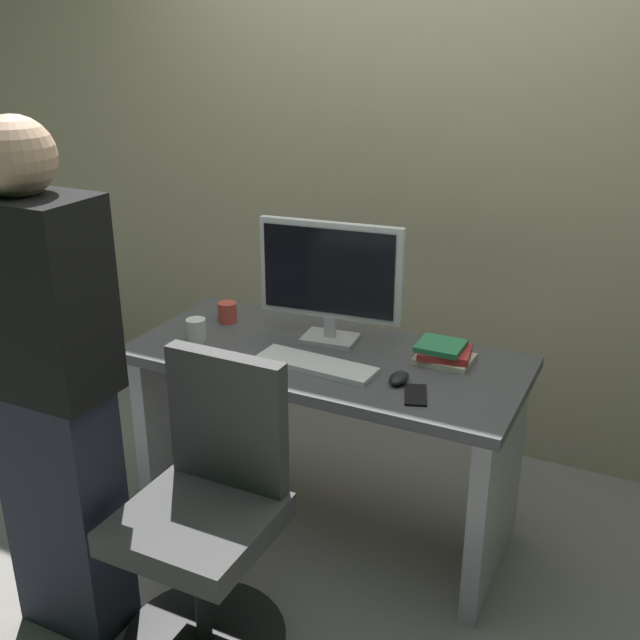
{
  "coord_description": "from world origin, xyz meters",
  "views": [
    {
      "loc": [
        1.08,
        -2.24,
        1.86
      ],
      "look_at": [
        0.0,
        -0.05,
        0.89
      ],
      "focal_mm": 42.37,
      "sensor_mm": 36.0,
      "label": 1
    }
  ],
  "objects_px": {
    "desk": "(326,410)",
    "office_chair": "(208,522)",
    "cup_by_monitor": "(227,312)",
    "monitor": "(330,276)",
    "cup_near_keyboard": "(196,330)",
    "book_stack": "(444,353)",
    "keyboard": "(316,365)",
    "cell_phone": "(416,395)",
    "mouse": "(399,378)",
    "person_at_desk": "(49,392)"
  },
  "relations": [
    {
      "from": "monitor",
      "to": "mouse",
      "type": "height_order",
      "value": "monitor"
    },
    {
      "from": "desk",
      "to": "book_stack",
      "type": "height_order",
      "value": "book_stack"
    },
    {
      "from": "office_chair",
      "to": "cup_near_keyboard",
      "type": "distance_m",
      "value": 0.78
    },
    {
      "from": "office_chair",
      "to": "cup_by_monitor",
      "type": "bearing_deg",
      "value": 117.78
    },
    {
      "from": "mouse",
      "to": "cup_by_monitor",
      "type": "relative_size",
      "value": 1.24
    },
    {
      "from": "cup_near_keyboard",
      "to": "cell_phone",
      "type": "xyz_separation_m",
      "value": [
        0.89,
        -0.06,
        -0.04
      ]
    },
    {
      "from": "book_stack",
      "to": "cell_phone",
      "type": "height_order",
      "value": "book_stack"
    },
    {
      "from": "keyboard",
      "to": "mouse",
      "type": "bearing_deg",
      "value": 5.62
    },
    {
      "from": "cup_by_monitor",
      "to": "desk",
      "type": "bearing_deg",
      "value": -12.84
    },
    {
      "from": "person_at_desk",
      "to": "book_stack",
      "type": "xyz_separation_m",
      "value": [
        0.92,
        0.93,
        -0.07
      ]
    },
    {
      "from": "desk",
      "to": "cup_near_keyboard",
      "type": "distance_m",
      "value": 0.57
    },
    {
      "from": "monitor",
      "to": "book_stack",
      "type": "bearing_deg",
      "value": 1.08
    },
    {
      "from": "mouse",
      "to": "book_stack",
      "type": "bearing_deg",
      "value": 70.72
    },
    {
      "from": "cup_by_monitor",
      "to": "monitor",
      "type": "bearing_deg",
      "value": 0.95
    },
    {
      "from": "keyboard",
      "to": "cell_phone",
      "type": "xyz_separation_m",
      "value": [
        0.38,
        -0.05,
        -0.01
      ]
    },
    {
      "from": "monitor",
      "to": "cup_near_keyboard",
      "type": "bearing_deg",
      "value": -153.12
    },
    {
      "from": "cell_phone",
      "to": "mouse",
      "type": "bearing_deg",
      "value": 121.27
    },
    {
      "from": "cup_by_monitor",
      "to": "book_stack",
      "type": "relative_size",
      "value": 0.41
    },
    {
      "from": "keyboard",
      "to": "cup_by_monitor",
      "type": "height_order",
      "value": "cup_by_monitor"
    },
    {
      "from": "monitor",
      "to": "mouse",
      "type": "bearing_deg",
      "value": -31.68
    },
    {
      "from": "cup_by_monitor",
      "to": "mouse",
      "type": "bearing_deg",
      "value": -14.87
    },
    {
      "from": "office_chair",
      "to": "desk",
      "type": "bearing_deg",
      "value": 83.15
    },
    {
      "from": "person_at_desk",
      "to": "monitor",
      "type": "distance_m",
      "value": 1.05
    },
    {
      "from": "keyboard",
      "to": "cell_phone",
      "type": "bearing_deg",
      "value": -4.89
    },
    {
      "from": "cup_near_keyboard",
      "to": "cup_by_monitor",
      "type": "distance_m",
      "value": 0.22
    },
    {
      "from": "monitor",
      "to": "cell_phone",
      "type": "xyz_separation_m",
      "value": [
        0.44,
        -0.29,
        -0.25
      ]
    },
    {
      "from": "person_at_desk",
      "to": "monitor",
      "type": "xyz_separation_m",
      "value": [
        0.48,
        0.92,
        0.16
      ]
    },
    {
      "from": "monitor",
      "to": "cup_by_monitor",
      "type": "bearing_deg",
      "value": -179.05
    },
    {
      "from": "desk",
      "to": "office_chair",
      "type": "relative_size",
      "value": 1.52
    },
    {
      "from": "desk",
      "to": "office_chair",
      "type": "bearing_deg",
      "value": -96.85
    },
    {
      "from": "office_chair",
      "to": "cup_by_monitor",
      "type": "xyz_separation_m",
      "value": [
        -0.41,
        0.78,
        0.35
      ]
    },
    {
      "from": "book_stack",
      "to": "keyboard",
      "type": "bearing_deg",
      "value": -147.32
    },
    {
      "from": "office_chair",
      "to": "keyboard",
      "type": "xyz_separation_m",
      "value": [
        0.1,
        0.55,
        0.32
      ]
    },
    {
      "from": "office_chair",
      "to": "mouse",
      "type": "height_order",
      "value": "office_chair"
    },
    {
      "from": "person_at_desk",
      "to": "cell_phone",
      "type": "bearing_deg",
      "value": 34.51
    },
    {
      "from": "office_chair",
      "to": "book_stack",
      "type": "height_order",
      "value": "office_chair"
    },
    {
      "from": "person_at_desk",
      "to": "cell_phone",
      "type": "distance_m",
      "value": 1.12
    },
    {
      "from": "keyboard",
      "to": "cup_by_monitor",
      "type": "relative_size",
      "value": 5.33
    },
    {
      "from": "person_at_desk",
      "to": "desk",
      "type": "bearing_deg",
      "value": 56.98
    },
    {
      "from": "cup_near_keyboard",
      "to": "cell_phone",
      "type": "relative_size",
      "value": 0.61
    },
    {
      "from": "mouse",
      "to": "monitor",
      "type": "bearing_deg",
      "value": 148.32
    },
    {
      "from": "mouse",
      "to": "cell_phone",
      "type": "bearing_deg",
      "value": -38.91
    },
    {
      "from": "keyboard",
      "to": "mouse",
      "type": "relative_size",
      "value": 4.3
    },
    {
      "from": "cup_near_keyboard",
      "to": "cup_by_monitor",
      "type": "height_order",
      "value": "cup_near_keyboard"
    },
    {
      "from": "cup_by_monitor",
      "to": "book_stack",
      "type": "xyz_separation_m",
      "value": [
        0.89,
        0.02,
        -0.01
      ]
    },
    {
      "from": "desk",
      "to": "monitor",
      "type": "bearing_deg",
      "value": 109.35
    },
    {
      "from": "cell_phone",
      "to": "office_chair",
      "type": "bearing_deg",
      "value": -153.83
    },
    {
      "from": "desk",
      "to": "monitor",
      "type": "xyz_separation_m",
      "value": [
        -0.04,
        0.12,
        0.49
      ]
    },
    {
      "from": "cup_near_keyboard",
      "to": "book_stack",
      "type": "relative_size",
      "value": 0.44
    },
    {
      "from": "cell_phone",
      "to": "cup_near_keyboard",
      "type": "bearing_deg",
      "value": 156.15
    }
  ]
}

